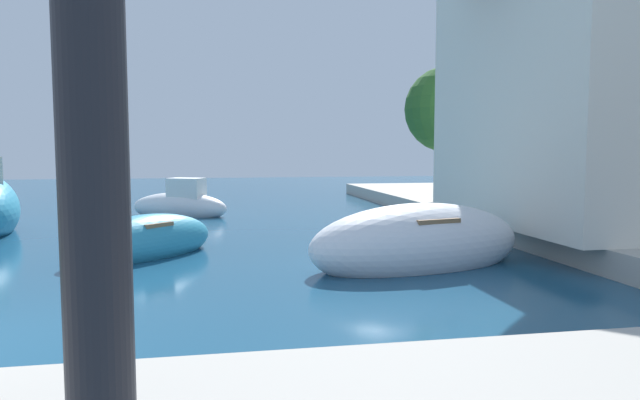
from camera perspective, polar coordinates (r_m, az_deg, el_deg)
quay_promenade at (r=6.92m, az=-1.12°, el=-11.79°), size 44.00×32.00×0.50m
moored_boat_2 at (r=12.73m, az=-16.91°, el=-3.93°), size 3.37×3.41×1.15m
moored_boat_4 at (r=11.29m, az=9.65°, el=-4.29°), size 4.84×2.80×1.59m
moored_boat_5 at (r=20.19m, az=-13.61°, el=-0.49°), size 3.62×2.54×1.52m
waterfront_building_main at (r=15.88m, az=28.12°, el=11.46°), size 7.35×7.35×7.27m
quayside_tree at (r=21.10m, az=12.48°, el=8.71°), size 3.03×3.03×4.68m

